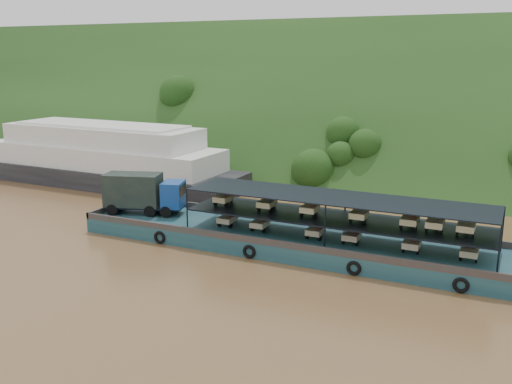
% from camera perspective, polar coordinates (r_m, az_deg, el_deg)
% --- Properties ---
extents(ground, '(160.00, 160.00, 0.00)m').
position_cam_1_polar(ground, '(47.13, 0.66, -4.80)').
color(ground, brown).
rests_on(ground, ground).
extents(hillside, '(140.00, 39.60, 39.60)m').
position_cam_1_polar(hillside, '(80.31, 11.37, 2.62)').
color(hillside, '#183212').
rests_on(hillside, ground).
extents(cargo_barge, '(35.10, 7.18, 4.73)m').
position_cam_1_polar(cargo_barge, '(45.31, 2.01, -4.00)').
color(cargo_barge, '#153C4B').
rests_on(cargo_barge, ground).
extents(passenger_ferry, '(35.20, 9.53, 7.09)m').
position_cam_1_polar(passenger_ferry, '(69.64, -15.04, 3.35)').
color(passenger_ferry, black).
rests_on(passenger_ferry, ground).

